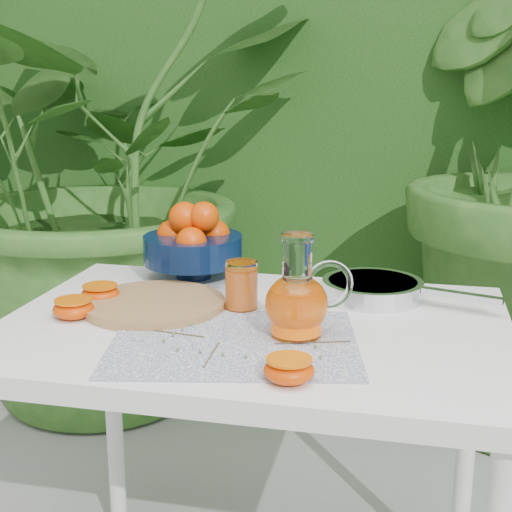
% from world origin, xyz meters
% --- Properties ---
extents(hedge_backdrop, '(8.00, 1.65, 2.50)m').
position_xyz_m(hedge_backdrop, '(0.06, 2.06, 1.19)').
color(hedge_backdrop, '#174714').
rests_on(hedge_backdrop, ground).
extents(potted_plant_left, '(2.53, 2.53, 1.80)m').
position_xyz_m(potted_plant_left, '(-0.75, 1.16, 0.90)').
color(potted_plant_left, '#2B5D20').
rests_on(potted_plant_left, ground).
extents(white_table, '(1.00, 0.70, 0.75)m').
position_xyz_m(white_table, '(0.09, -0.04, 0.67)').
color(white_table, white).
rests_on(white_table, ground).
extents(placemat, '(0.51, 0.43, 0.00)m').
position_xyz_m(placemat, '(0.08, -0.16, 0.75)').
color(placemat, '#0D164B').
rests_on(placemat, white_table).
extents(cutting_board, '(0.35, 0.35, 0.02)m').
position_xyz_m(cutting_board, '(-0.13, -0.01, 0.76)').
color(cutting_board, olive).
rests_on(cutting_board, white_table).
extents(fruit_bowl, '(0.29, 0.29, 0.19)m').
position_xyz_m(fruit_bowl, '(-0.12, 0.24, 0.84)').
color(fruit_bowl, black).
rests_on(fruit_bowl, white_table).
extents(juice_pitcher, '(0.18, 0.15, 0.19)m').
position_xyz_m(juice_pitcher, '(0.19, -0.11, 0.82)').
color(juice_pitcher, white).
rests_on(juice_pitcher, white_table).
extents(juice_tumbler, '(0.08, 0.08, 0.10)m').
position_xyz_m(juice_tumbler, '(0.05, 0.03, 0.80)').
color(juice_tumbler, white).
rests_on(juice_tumbler, white_table).
extents(saute_pan, '(0.40, 0.27, 0.04)m').
position_xyz_m(saute_pan, '(0.32, 0.17, 0.77)').
color(saute_pan, silver).
rests_on(saute_pan, white_table).
extents(orange_halves, '(0.58, 0.42, 0.04)m').
position_xyz_m(orange_halves, '(-0.10, -0.13, 0.77)').
color(orange_halves, '#EC3D02').
rests_on(orange_halves, white_table).
extents(thyme_sprigs, '(0.37, 0.23, 0.01)m').
position_xyz_m(thyme_sprigs, '(0.09, -0.18, 0.76)').
color(thyme_sprigs, brown).
rests_on(thyme_sprigs, white_table).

